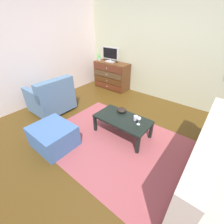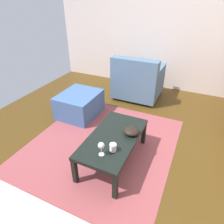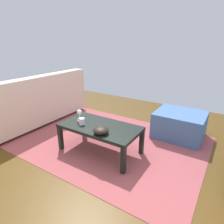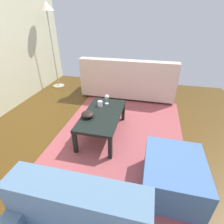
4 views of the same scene
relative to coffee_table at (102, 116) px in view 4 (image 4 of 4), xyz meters
name	(u,v)px [view 4 (image 4 of 4)]	position (x,y,z in m)	size (l,w,h in m)	color
ground_plane	(104,142)	(-0.16, -0.07, -0.35)	(5.31, 4.67, 0.05)	#4E3511
area_rug	(120,134)	(0.04, -0.27, -0.32)	(2.60, 1.90, 0.01)	#99474C
coffee_table	(102,116)	(0.00, 0.00, 0.00)	(1.02, 0.54, 0.37)	black
wine_glass	(107,97)	(0.32, 0.01, 0.16)	(0.07, 0.07, 0.16)	silver
mug	(100,104)	(0.22, 0.09, 0.09)	(0.11, 0.08, 0.08)	silver
bowl_decorative	(88,114)	(-0.14, 0.17, 0.09)	(0.18, 0.18, 0.08)	black
couch_large	(129,81)	(1.58, -0.16, 0.00)	(0.85, 1.99, 0.85)	#332319
ottoman	(173,175)	(-0.76, -0.98, -0.13)	(0.70, 0.60, 0.39)	#42659D
standing_lamp	(47,15)	(1.69, 1.67, 1.28)	(0.32, 0.32, 1.87)	#A59E8C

